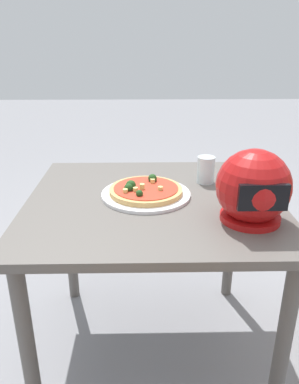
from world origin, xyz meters
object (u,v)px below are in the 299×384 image
(drinking_glass, at_px, (206,170))
(pizza, at_px, (145,190))
(dining_table, at_px, (153,221))
(motorcycle_helmet, at_px, (253,188))

(drinking_glass, bearing_deg, pizza, 28.93)
(dining_table, distance_m, motorcycle_helmet, 0.41)
(motorcycle_helmet, bearing_deg, pizza, -31.78)
(dining_table, xyz_separation_m, pizza, (0.03, -0.03, 0.12))
(dining_table, height_order, motorcycle_helmet, motorcycle_helmet)
(pizza, height_order, motorcycle_helmet, motorcycle_helmet)
(dining_table, distance_m, pizza, 0.12)
(pizza, relative_size, drinking_glass, 2.53)
(drinking_glass, bearing_deg, motorcycle_helmet, 104.82)
(motorcycle_helmet, bearing_deg, drinking_glass, -75.18)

